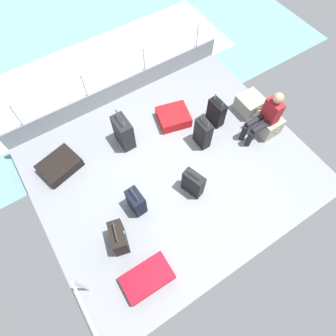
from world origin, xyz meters
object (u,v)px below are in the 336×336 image
object	(u,v)px
cargo_crate_1	(267,124)
suitcase_2	(124,132)
cargo_crate_0	(250,104)
suitcase_5	(147,278)
suitcase_0	(60,166)
suitcase_8	(136,202)
suitcase_3	(119,238)
suitcase_1	(203,133)
suitcase_4	(173,117)
suitcase_6	(193,183)
suitcase_7	(216,113)
passenger_seated	(266,116)

from	to	relation	value
cargo_crate_1	suitcase_2	xyz separation A→B (m)	(-1.32, -2.62, 0.14)
cargo_crate_0	suitcase_5	xyz separation A→B (m)	(1.82, -3.67, -0.08)
cargo_crate_1	suitcase_0	world-z (taller)	cargo_crate_1
suitcase_0	suitcase_8	xyz separation A→B (m)	(1.52, 0.85, 0.16)
cargo_crate_0	suitcase_3	distance (m)	3.90
cargo_crate_1	suitcase_1	size ratio (longest dim) A/B	0.68
suitcase_4	suitcase_6	bearing A→B (deg)	-21.26
suitcase_4	suitcase_7	world-z (taller)	suitcase_7
cargo_crate_1	suitcase_3	xyz separation A→B (m)	(0.45, -3.69, 0.07)
suitcase_1	suitcase_8	size ratio (longest dim) A/B	1.19
suitcase_2	suitcase_4	xyz separation A→B (m)	(0.07, 1.14, -0.22)
suitcase_2	suitcase_3	world-z (taller)	suitcase_2
suitcase_2	suitcase_8	distance (m)	1.47
cargo_crate_0	suitcase_3	size ratio (longest dim) A/B	0.77
suitcase_6	suitcase_8	world-z (taller)	suitcase_6
cargo_crate_1	suitcase_6	bearing A→B (deg)	-81.61
suitcase_6	suitcase_2	bearing A→B (deg)	-161.99
suitcase_0	suitcase_7	bearing A→B (deg)	77.45
passenger_seated	suitcase_2	xyz separation A→B (m)	(-1.32, -2.44, -0.24)
cargo_crate_1	suitcase_4	bearing A→B (deg)	-130.09
suitcase_3	suitcase_6	size ratio (longest dim) A/B	1.00
passenger_seated	suitcase_8	world-z (taller)	passenger_seated
cargo_crate_0	suitcase_6	size ratio (longest dim) A/B	0.77
suitcase_0	suitcase_3	size ratio (longest dim) A/B	1.27
suitcase_1	suitcase_3	distance (m)	2.54
cargo_crate_0	passenger_seated	distance (m)	0.77
cargo_crate_0	suitcase_7	bearing A→B (deg)	-100.18
cargo_crate_0	suitcase_1	xyz separation A→B (m)	(0.14, -1.37, 0.14)
suitcase_0	suitcase_7	xyz separation A→B (m)	(0.72, 3.23, 0.19)
suitcase_3	passenger_seated	bearing A→B (deg)	97.29
suitcase_4	suitcase_0	bearing A→B (deg)	-95.05
suitcase_5	suitcase_7	bearing A→B (deg)	124.55
passenger_seated	suitcase_0	world-z (taller)	passenger_seated
suitcase_4	suitcase_8	xyz separation A→B (m)	(1.30, -1.65, 0.15)
suitcase_1	suitcase_4	world-z (taller)	suitcase_1
suitcase_3	suitcase_6	xyz separation A→B (m)	(-0.14, 1.60, 0.02)
suitcase_3	suitcase_6	distance (m)	1.60
suitcase_0	cargo_crate_1	bearing A→B (deg)	69.74
cargo_crate_1	suitcase_2	bearing A→B (deg)	-116.73
suitcase_8	cargo_crate_1	bearing A→B (deg)	90.92
cargo_crate_1	suitcase_2	distance (m)	2.94
suitcase_0	suitcase_4	xyz separation A→B (m)	(0.22, 2.50, 0.02)
suitcase_7	suitcase_1	bearing A→B (deg)	-62.64
cargo_crate_1	suitcase_8	size ratio (longest dim) A/B	0.81
passenger_seated	suitcase_0	distance (m)	4.11
suitcase_4	suitcase_2	bearing A→B (deg)	-93.51
suitcase_2	suitcase_3	bearing A→B (deg)	-31.12
cargo_crate_0	cargo_crate_1	size ratio (longest dim) A/B	0.96
suitcase_6	suitcase_7	bearing A→B (deg)	128.51
suitcase_1	suitcase_6	size ratio (longest dim) A/B	1.19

